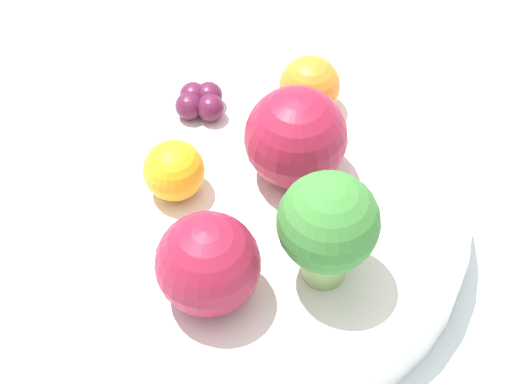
% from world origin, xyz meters
% --- Properties ---
extents(ground_plane, '(6.00, 6.00, 0.00)m').
position_xyz_m(ground_plane, '(0.00, 0.00, 0.00)').
color(ground_plane, gray).
extents(table_surface, '(1.20, 1.20, 0.02)m').
position_xyz_m(table_surface, '(0.00, 0.00, 0.01)').
color(table_surface, silver).
rests_on(table_surface, ground_plane).
extents(bowl, '(0.24, 0.24, 0.03)m').
position_xyz_m(bowl, '(0.00, 0.00, 0.04)').
color(bowl, white).
rests_on(bowl, table_surface).
extents(broccoli, '(0.05, 0.05, 0.07)m').
position_xyz_m(broccoli, '(0.00, 0.06, 0.09)').
color(broccoli, '#8CB76B').
rests_on(broccoli, bowl).
extents(apple_red, '(0.06, 0.06, 0.06)m').
position_xyz_m(apple_red, '(-0.03, -0.01, 0.08)').
color(apple_red, maroon).
rests_on(apple_red, bowl).
extents(apple_green, '(0.05, 0.05, 0.05)m').
position_xyz_m(apple_green, '(0.05, 0.03, 0.08)').
color(apple_green, maroon).
rests_on(apple_green, bowl).
extents(orange_front, '(0.03, 0.03, 0.03)m').
position_xyz_m(orange_front, '(0.03, -0.03, 0.07)').
color(orange_front, orange).
rests_on(orange_front, bowl).
extents(orange_back, '(0.04, 0.04, 0.04)m').
position_xyz_m(orange_back, '(-0.07, -0.04, 0.07)').
color(orange_back, orange).
rests_on(orange_back, bowl).
extents(grape_cluster, '(0.03, 0.03, 0.02)m').
position_xyz_m(grape_cluster, '(-0.02, -0.08, 0.06)').
color(grape_cluster, '#511938').
rests_on(grape_cluster, bowl).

